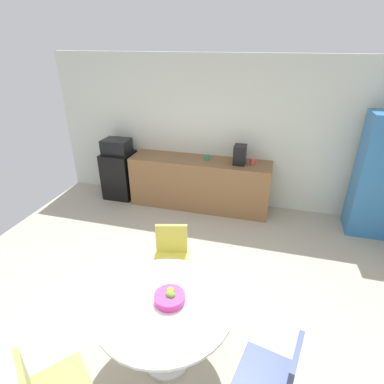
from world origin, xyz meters
TOP-DOWN VIEW (x-y plane):
  - ground_plane at (0.00, 0.00)m, footprint 6.00×6.00m
  - wall_back at (0.00, 3.00)m, footprint 6.00×0.10m
  - counter_block at (-0.21, 2.65)m, footprint 2.47×0.60m
  - mini_fridge at (-1.80, 2.65)m, footprint 0.54×0.54m
  - microwave at (-1.80, 2.65)m, footprint 0.48×0.38m
  - locker_cabinet at (2.55, 2.55)m, footprint 0.60×0.50m
  - round_table at (0.24, -0.44)m, footprint 1.20×1.20m
  - chair_navy at (1.24, -0.66)m, footprint 0.50×0.50m
  - chair_yellow at (-0.03, 0.54)m, footprint 0.52×0.52m
  - fruit_bowl at (0.28, -0.40)m, footprint 0.27×0.27m
  - mug_white at (-0.10, 2.68)m, footprint 0.13×0.08m
  - mug_green at (0.69, 2.67)m, footprint 0.13×0.08m
  - coffee_maker at (0.47, 2.65)m, footprint 0.20×0.24m

SIDE VIEW (x-z plane):
  - ground_plane at x=0.00m, z-range 0.00..0.00m
  - mini_fridge at x=-1.80m, z-range 0.00..0.88m
  - counter_block at x=-0.21m, z-range 0.00..0.90m
  - chair_navy at x=1.24m, z-range 0.11..0.94m
  - chair_yellow at x=-0.03m, z-range 0.11..0.94m
  - round_table at x=0.24m, z-range 0.25..0.99m
  - fruit_bowl at x=0.28m, z-range 0.73..0.84m
  - locker_cabinet at x=2.55m, z-range 0.00..1.89m
  - mug_white at x=-0.10m, z-range 0.90..1.00m
  - mug_green at x=0.69m, z-range 0.90..1.00m
  - microwave at x=-1.80m, z-range 0.88..1.14m
  - coffee_maker at x=0.47m, z-range 0.90..1.22m
  - wall_back at x=0.00m, z-range 0.00..2.60m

